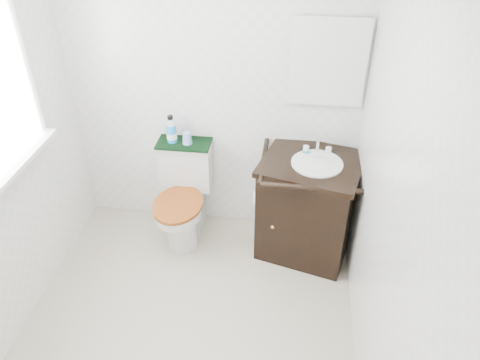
% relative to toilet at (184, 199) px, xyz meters
% --- Properties ---
extents(floor, '(2.40, 2.40, 0.00)m').
position_rel_toilet_xyz_m(floor, '(0.21, -0.97, -0.34)').
color(floor, '#B0A48E').
rests_on(floor, ground).
extents(wall_back, '(2.40, 0.00, 2.40)m').
position_rel_toilet_xyz_m(wall_back, '(0.21, 0.23, 0.86)').
color(wall_back, silver).
rests_on(wall_back, ground).
extents(wall_right, '(0.00, 2.40, 2.40)m').
position_rel_toilet_xyz_m(wall_right, '(1.31, -0.97, 0.86)').
color(wall_right, silver).
rests_on(wall_right, ground).
extents(mirror, '(0.50, 0.02, 0.60)m').
position_rel_toilet_xyz_m(mirror, '(1.03, 0.21, 1.11)').
color(mirror, silver).
rests_on(mirror, wall_back).
extents(toilet, '(0.42, 0.63, 0.78)m').
position_rel_toilet_xyz_m(toilet, '(0.00, 0.00, 0.00)').
color(toilet, silver).
rests_on(toilet, floor).
extents(vanity, '(0.83, 0.75, 0.92)m').
position_rel_toilet_xyz_m(vanity, '(0.98, -0.07, 0.09)').
color(vanity, black).
rests_on(vanity, floor).
extents(trash_bin, '(0.24, 0.20, 0.32)m').
position_rel_toilet_xyz_m(trash_bin, '(0.65, 0.13, -0.18)').
color(trash_bin, white).
rests_on(trash_bin, floor).
extents(towel, '(0.41, 0.22, 0.02)m').
position_rel_toilet_xyz_m(towel, '(-0.00, 0.12, 0.44)').
color(towel, black).
rests_on(towel, toilet).
extents(mouthwash_bottle, '(0.08, 0.08, 0.22)m').
position_rel_toilet_xyz_m(mouthwash_bottle, '(-0.09, 0.12, 0.55)').
color(mouthwash_bottle, '#187BCD').
rests_on(mouthwash_bottle, towel).
extents(cup, '(0.07, 0.07, 0.09)m').
position_rel_toilet_xyz_m(cup, '(0.03, 0.11, 0.50)').
color(cup, '#7C9ACC').
rests_on(cup, towel).
extents(soap_bar, '(0.07, 0.05, 0.02)m').
position_rel_toilet_xyz_m(soap_bar, '(0.93, 0.04, 0.49)').
color(soap_bar, '#19707A').
rests_on(soap_bar, vanity).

